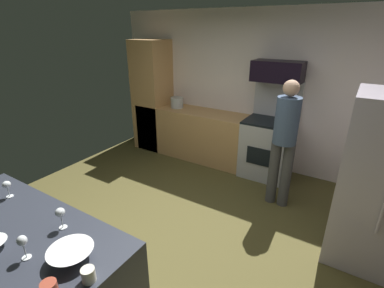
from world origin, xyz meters
The scene contains 14 objects.
ground_plane centered at (0.00, 0.00, -0.01)m, with size 5.20×4.80×0.02m, color #4F4824.
wall_back centered at (0.00, 2.34, 1.30)m, with size 5.20×0.12×2.60m, color silver.
lower_cabinet_run centered at (-0.90, 1.98, 0.45)m, with size 2.40×0.60×0.90m, color tan.
cabinet_column centered at (-1.90, 1.98, 1.05)m, with size 0.60×0.60×2.10m, color tan.
oven_range centered at (0.48, 1.97, 0.52)m, with size 0.76×0.65×1.54m.
microwave centered at (0.48, 2.06, 1.70)m, with size 0.74×0.38×0.31m, color black.
person_cook centered at (0.88, 1.24, 0.97)m, with size 0.31×0.30×1.73m.
counter_island centered at (-0.41, -1.50, 0.45)m, with size 1.92×0.80×0.90m, color #2C303A.
mixing_bowl_small centered at (0.24, -1.48, 0.94)m, with size 0.29×0.29×0.09m, color white.
wine_glass_near centered at (-0.87, -1.30, 1.02)m, with size 0.07×0.07×0.16m.
wine_glass_mid centered at (-0.09, -1.31, 1.03)m, with size 0.07×0.07×0.17m.
wine_glass_far centered at (-0.03, -1.62, 1.03)m, with size 0.06×0.06×0.18m.
mug_tea centered at (0.47, -1.53, 0.94)m, with size 0.08×0.08×0.09m, color beige.
stock_pot centered at (-1.32, 1.98, 1.00)m, with size 0.24×0.24×0.20m, color #B4B9B8.
Camera 1 is at (1.64, -2.25, 2.30)m, focal length 26.20 mm.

